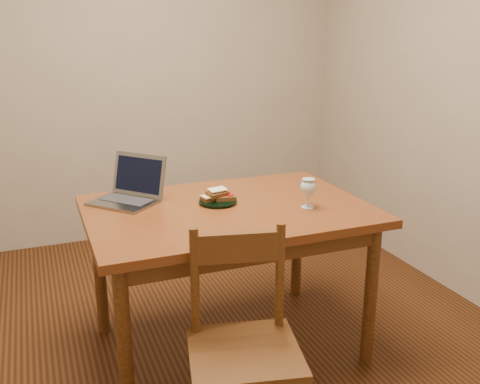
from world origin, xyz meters
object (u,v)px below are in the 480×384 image
object	(u,v)px
plate	(218,202)
table	(228,224)
milk_glass	(308,193)
laptop	(131,189)
chair	(243,337)

from	to	relation	value
plate	table	bearing A→B (deg)	-69.62
milk_glass	laptop	size ratio (longest dim) A/B	0.35
chair	laptop	world-z (taller)	laptop
table	milk_glass	bearing A→B (deg)	-23.59
plate	milk_glass	bearing A→B (deg)	-30.62
table	milk_glass	world-z (taller)	milk_glass
chair	plate	distance (m)	0.79
table	chair	distance (m)	0.70
laptop	chair	bearing A→B (deg)	-28.22
table	chair	world-z (taller)	chair
chair	milk_glass	size ratio (longest dim) A/B	3.34
chair	plate	bearing A→B (deg)	90.32
laptop	milk_glass	bearing A→B (deg)	19.02
plate	laptop	xyz separation A→B (m)	(-0.38, 0.20, 0.05)
chair	laptop	distance (m)	1.00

